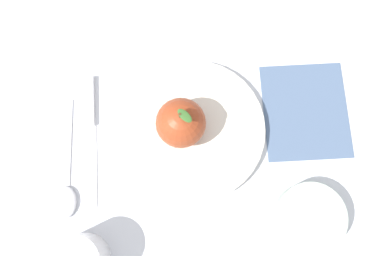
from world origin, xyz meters
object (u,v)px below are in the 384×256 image
(dinner_plate, at_px, (192,129))
(side_bowl, at_px, (310,217))
(apple, at_px, (181,123))
(knife, at_px, (90,128))
(spoon, at_px, (66,187))
(linen_napkin, at_px, (306,111))

(dinner_plate, height_order, side_bowl, side_bowl)
(apple, height_order, knife, apple)
(knife, xyz_separation_m, spoon, (-0.01, -0.10, 0.00))
(dinner_plate, xyz_separation_m, spoon, (-0.17, -0.13, -0.00))
(apple, bearing_deg, side_bowl, -22.13)
(dinner_plate, bearing_deg, side_bowl, -24.71)
(apple, distance_m, knife, 0.15)
(dinner_plate, height_order, spoon, dinner_plate)
(linen_napkin, bearing_deg, spoon, -148.73)
(knife, relative_size, spoon, 1.10)
(linen_napkin, bearing_deg, knife, -162.11)
(knife, bearing_deg, linen_napkin, 17.89)
(linen_napkin, bearing_deg, dinner_plate, -156.70)
(apple, bearing_deg, knife, -168.69)
(apple, height_order, linen_napkin, apple)
(dinner_plate, height_order, knife, dinner_plate)
(dinner_plate, relative_size, linen_napkin, 1.43)
(knife, bearing_deg, apple, 11.31)
(dinner_plate, bearing_deg, knife, -168.33)
(knife, bearing_deg, dinner_plate, 11.67)
(dinner_plate, xyz_separation_m, knife, (-0.16, -0.03, -0.01))
(apple, xyz_separation_m, spoon, (-0.15, -0.13, -0.05))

